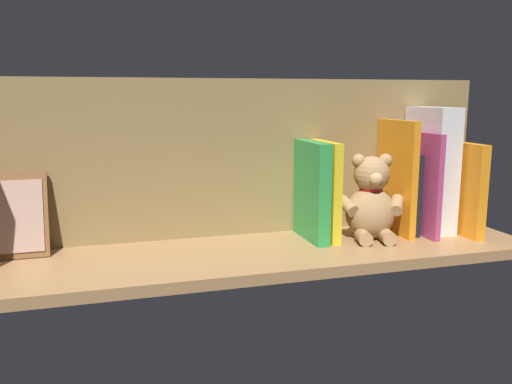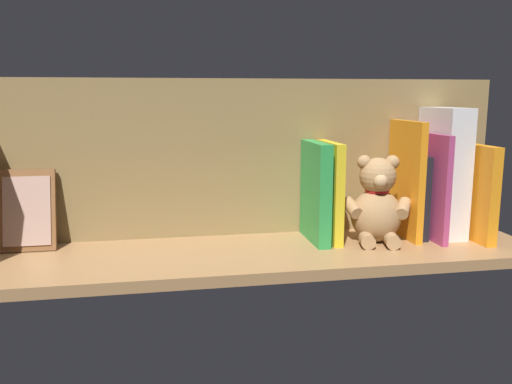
% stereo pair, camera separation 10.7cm
% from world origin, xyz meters
% --- Properties ---
extents(ground_plane, '(1.16, 0.30, 0.02)m').
position_xyz_m(ground_plane, '(0.00, 0.00, -0.01)').
color(ground_plane, '#A87A4C').
extents(shelf_back_panel, '(1.16, 0.02, 0.35)m').
position_xyz_m(shelf_back_panel, '(0.00, -0.13, 0.17)').
color(shelf_back_panel, olive).
rests_on(shelf_back_panel, ground_plane).
extents(book_0, '(0.02, 0.15, 0.19)m').
position_xyz_m(book_0, '(-0.51, -0.04, 0.10)').
color(book_0, red).
rests_on(book_0, ground_plane).
extents(book_1, '(0.02, 0.20, 0.21)m').
position_xyz_m(book_1, '(-0.48, -0.02, 0.10)').
color(book_1, orange).
rests_on(book_1, ground_plane).
extents(dictionary_thick_white, '(0.06, 0.14, 0.28)m').
position_xyz_m(dictionary_thick_white, '(-0.43, -0.04, 0.14)').
color(dictionary_thick_white, silver).
rests_on(dictionary_thick_white, ground_plane).
extents(book_2, '(0.01, 0.18, 0.23)m').
position_xyz_m(book_2, '(-0.39, -0.03, 0.11)').
color(book_2, '#B23F72').
rests_on(book_2, ground_plane).
extents(book_3, '(0.02, 0.13, 0.18)m').
position_xyz_m(book_3, '(-0.37, -0.05, 0.09)').
color(book_3, black).
rests_on(book_3, ground_plane).
extents(book_4, '(0.02, 0.15, 0.26)m').
position_xyz_m(book_4, '(-0.34, -0.04, 0.13)').
color(book_4, orange).
rests_on(book_4, ground_plane).
extents(teddy_bear, '(0.15, 0.14, 0.19)m').
position_xyz_m(teddy_bear, '(-0.26, -0.01, 0.08)').
color(teddy_bear, tan).
rests_on(teddy_bear, ground_plane).
extents(book_5, '(0.02, 0.14, 0.21)m').
position_xyz_m(book_5, '(-0.17, -0.05, 0.11)').
color(book_5, yellow).
rests_on(book_5, ground_plane).
extents(book_6, '(0.03, 0.15, 0.21)m').
position_xyz_m(book_6, '(-0.14, -0.04, 0.11)').
color(book_6, green).
rests_on(book_6, ground_plane).
extents(picture_frame_leaning, '(0.11, 0.05, 0.16)m').
position_xyz_m(picture_frame_leaning, '(0.45, -0.09, 0.08)').
color(picture_frame_leaning, brown).
rests_on(picture_frame_leaning, ground_plane).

